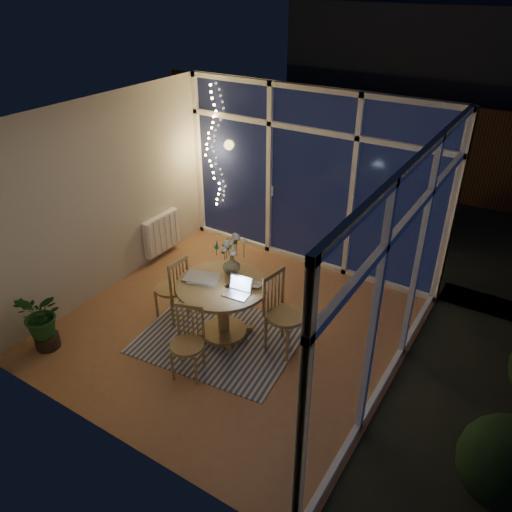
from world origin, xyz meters
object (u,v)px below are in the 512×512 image
Objects in this scene: chair_right at (286,314)px; flower_vase at (231,265)px; potted_plant at (42,321)px; dining_table at (223,310)px; chair_left at (171,287)px; chair_front at (187,344)px; laptop at (237,287)px.

flower_vase is (-0.80, 0.10, 0.34)m from chair_right.
flower_vase is 0.28× the size of potted_plant.
dining_table is 1.42× the size of potted_plant.
chair_left reaches higher than chair_front.
laptop is at bearing 53.92° from chair_front.
dining_table is at bearing 111.00° from chair_right.
dining_table is 5.16× the size of flower_vase.
flower_vase is (-0.12, 1.03, 0.42)m from chair_front.
chair_right is at bearing 31.59° from potted_plant.
chair_right is at bearing 101.33° from chair_left.
chair_left is 3.19× the size of laptop.
chair_left is 1.18× the size of potted_plant.
laptop is at bearing -20.04° from dining_table.
chair_front is at bearing -84.65° from dining_table.
chair_right is at bearing 12.13° from dining_table.
chair_left is 1.11m from laptop.
laptop is (1.04, -0.05, 0.39)m from chair_left.
potted_plant is (-1.58, -1.56, -0.46)m from flower_vase.
flower_vase is at bearing 76.97° from chair_front.
flower_vase is at bearing 125.30° from laptop.
potted_plant is (-2.39, -1.47, -0.12)m from chair_right.
laptop reaches higher than chair_left.
laptop is 2.30m from potted_plant.
flower_vase reaches higher than chair_left.
chair_left is at bearing -176.54° from dining_table.
chair_right is 1.20× the size of chair_front.
chair_left is at bearing -157.23° from flower_vase.
dining_table is at bearing 96.99° from chair_left.
dining_table is at bearing 75.82° from chair_front.
dining_table is 1.29× the size of chair_front.
chair_left is 0.89× the size of chair_right.
chair_front is (0.07, -0.77, 0.05)m from dining_table.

